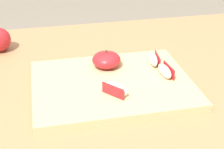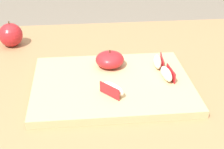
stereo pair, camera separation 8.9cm
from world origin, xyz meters
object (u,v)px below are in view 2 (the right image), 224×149
(cutting_board, at_px, (112,84))
(apple_wedge_right, at_px, (113,89))
(apple_wedge_near_knife, at_px, (158,62))
(whole_apple_crimson, at_px, (11,35))
(apple_wedge_back, at_px, (167,74))
(apple_half_skin_up, at_px, (110,60))

(cutting_board, height_order, apple_wedge_right, apple_wedge_right)
(cutting_board, height_order, apple_wedge_near_knife, apple_wedge_near_knife)
(cutting_board, xyz_separation_m, whole_apple_crimson, (-0.30, 0.30, 0.03))
(apple_wedge_right, bearing_deg, cutting_board, 85.71)
(apple_wedge_near_knife, bearing_deg, cutting_board, -152.42)
(apple_wedge_back, bearing_deg, apple_half_skin_up, 149.18)
(apple_half_skin_up, bearing_deg, cutting_board, -91.54)
(apple_wedge_back, bearing_deg, apple_wedge_right, -157.27)
(apple_half_skin_up, distance_m, whole_apple_crimson, 0.37)
(apple_half_skin_up, xyz_separation_m, whole_apple_crimson, (-0.30, 0.22, -0.00))
(cutting_board, distance_m, apple_half_skin_up, 0.09)
(whole_apple_crimson, bearing_deg, apple_half_skin_up, -35.66)
(apple_half_skin_up, xyz_separation_m, apple_wedge_near_knife, (0.13, -0.01, -0.01))
(apple_wedge_right, distance_m, apple_wedge_near_knife, 0.19)
(cutting_board, relative_size, apple_wedge_right, 6.20)
(apple_half_skin_up, relative_size, apple_wedge_near_knife, 1.14)
(apple_wedge_right, height_order, apple_wedge_back, same)
(cutting_board, distance_m, whole_apple_crimson, 0.43)
(apple_wedge_right, height_order, apple_wedge_near_knife, same)
(cutting_board, bearing_deg, apple_wedge_back, -0.50)
(apple_wedge_back, height_order, apple_wedge_near_knife, same)
(apple_wedge_back, relative_size, whole_apple_crimson, 0.81)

